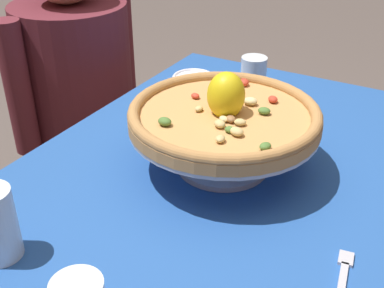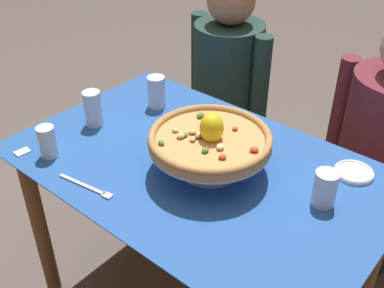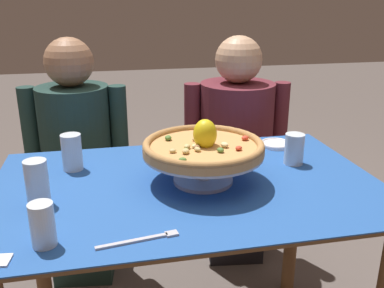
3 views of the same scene
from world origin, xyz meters
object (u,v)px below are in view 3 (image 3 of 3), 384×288
Objects in this scene: pizza at (203,146)px; sugar_packet at (2,260)px; water_glass_front_left at (43,228)px; diner_left at (79,167)px; water_glass_back_left at (72,154)px; water_glass_side_right at (294,151)px; side_plate at (276,144)px; diner_right at (235,152)px; water_glass_side_left at (37,185)px; dinner_fork at (143,239)px; pizza_stand at (203,161)px.

sugar_packet is (-0.56, -0.34, -0.12)m from pizza.
diner_left is (0.02, 1.00, -0.25)m from water_glass_front_left.
sugar_packet is at bearing -103.76° from water_glass_back_left.
water_glass_side_right is 0.90× the size of side_plate.
diner_left is at bearing -179.06° from diner_right.
sugar_packet is at bearing -99.63° from water_glass_side_left.
water_glass_side_right is 0.67m from diner_right.
diner_right is at bearing 60.98° from dinner_fork.
diner_left is (-0.82, 0.42, -0.21)m from side_plate.
water_glass_back_left is at bearing -173.90° from side_plate.
water_glass_back_left reaches higher than side_plate.
sugar_packet is at bearing -130.40° from diner_right.
diner_left reaches higher than pizza_stand.
dinner_fork is at bearing -119.02° from diner_right.
sugar_packet is (-0.56, -0.34, -0.07)m from pizza_stand.
diner_left is (-0.45, 0.71, -0.27)m from pizza_stand.
pizza is 0.48m from side_plate.
water_glass_side_left is at bearing -173.71° from pizza.
diner_right is (0.86, 0.78, -0.24)m from water_glass_side_left.
diner_left reaches higher than water_glass_back_left.
water_glass_side_right reaches higher than pizza_stand.
pizza is 0.33× the size of diner_left.
water_glass_side_right is (0.87, 0.14, -0.01)m from water_glass_side_left.
pizza reaches higher than water_glass_side_left.
diner_right is at bearing 64.40° from pizza_stand.
water_glass_side_right is at bearing 25.03° from sugar_packet.
diner_left reaches higher than water_glass_side_right.
side_plate is at bearing 34.18° from water_glass_front_left.
dinner_fork is at bearing -43.24° from water_glass_side_left.
water_glass_side_right is at bearing -88.54° from diner_right.
pizza is 0.34× the size of diner_right.
water_glass_side_right is at bearing 24.47° from water_glass_front_left.
dinner_fork is at bearing -126.05° from pizza.
dinner_fork is (-0.23, -0.32, -0.12)m from pizza.
water_glass_front_left is 0.91m from water_glass_side_right.
water_glass_front_left reaches higher than side_plate.
water_glass_back_left is at bearing 84.96° from water_glass_front_left.
water_glass_side_right reaches higher than side_plate.
pizza is at bearing -67.79° from pizza_stand.
diner_right is at bearing 49.60° from sugar_packet.
water_glass_side_left is (-0.51, -0.06, -0.01)m from pizza_stand.
water_glass_back_left reaches higher than pizza_stand.
diner_right is (0.58, 1.04, -0.19)m from dinner_fork.
water_glass_side_right is 1.02m from sugar_packet.
water_glass_side_right reaches higher than sugar_packet.
diner_right is (0.79, 0.01, 0.01)m from diner_left.
water_glass_front_left reaches higher than sugar_packet.
water_glass_front_left is (-0.04, -0.49, -0.01)m from water_glass_back_left.
water_glass_side_right is 0.20m from side_plate.
diner_right is at bearing 91.46° from water_glass_side_right.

